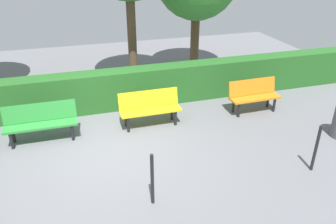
{
  "coord_description": "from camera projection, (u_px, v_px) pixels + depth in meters",
  "views": [
    {
      "loc": [
        0.52,
        6.19,
        4.01
      ],
      "look_at": [
        -1.48,
        -0.4,
        0.55
      ],
      "focal_mm": 35.38,
      "sensor_mm": 36.0,
      "label": 1
    }
  ],
  "objects": [
    {
      "name": "bench_green",
      "position": [
        41.0,
        121.0,
        7.46
      ],
      "size": [
        1.59,
        0.47,
        0.86
      ],
      "rotation": [
        0.0,
        0.0,
        -0.01
      ],
      "color": "#2D8C38",
      "rests_on": "ground_plane"
    },
    {
      "name": "railing_post_mid",
      "position": [
        152.0,
        179.0,
        5.56
      ],
      "size": [
        0.06,
        0.06,
        1.0
      ],
      "primitive_type": "cylinder",
      "color": "black",
      "rests_on": "ground_plane"
    },
    {
      "name": "bench_orange",
      "position": [
        254.0,
        94.0,
        8.8
      ],
      "size": [
        1.37,
        0.48,
        0.86
      ],
      "rotation": [
        0.0,
        0.0,
        0.01
      ],
      "color": "orange",
      "rests_on": "ground_plane"
    },
    {
      "name": "railing_post_near",
      "position": [
        316.0,
        149.0,
        6.41
      ],
      "size": [
        0.06,
        0.06,
        1.0
      ],
      "primitive_type": "cylinder",
      "color": "black",
      "rests_on": "ground_plane"
    },
    {
      "name": "ground_plane",
      "position": [
        109.0,
        151.0,
        7.23
      ],
      "size": [
        18.07,
        18.07,
        0.0
      ],
      "primitive_type": "plane",
      "color": "slate"
    },
    {
      "name": "bench_yellow",
      "position": [
        150.0,
        107.0,
        8.11
      ],
      "size": [
        1.49,
        0.47,
        0.86
      ],
      "rotation": [
        0.0,
        0.0,
        0.0
      ],
      "color": "yellow",
      "rests_on": "ground_plane"
    },
    {
      "name": "hedge_row",
      "position": [
        140.0,
        87.0,
        9.16
      ],
      "size": [
        14.07,
        0.58,
        1.05
      ],
      "primitive_type": "cube",
      "color": "#266023",
      "rests_on": "ground_plane"
    }
  ]
}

